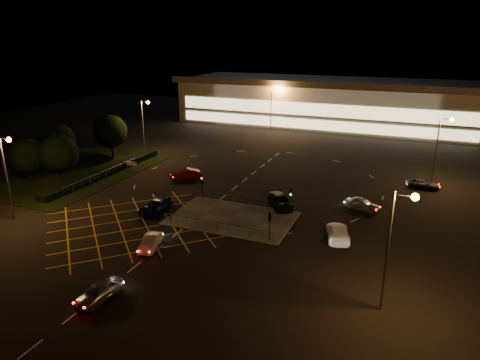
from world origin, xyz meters
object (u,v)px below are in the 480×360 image
at_px(signal_nw, 202,183).
at_px(signal_sw, 170,204).
at_px(car_near_silver, 99,292).
at_px(car_left_blue, 156,207).
at_px(car_far_dkgrey, 280,201).
at_px(signal_se, 270,221).
at_px(car_east_grey, 423,185).
at_px(car_approach_white, 338,232).
at_px(car_right_silver, 362,204).
at_px(car_queue_white, 150,242).
at_px(signal_ne, 291,196).
at_px(car_circ_red, 186,174).

bearing_deg(signal_nw, signal_sw, -90.00).
bearing_deg(car_near_silver, car_left_blue, 115.75).
xyz_separation_m(signal_sw, car_far_dkgrey, (10.14, 9.68, -1.58)).
xyz_separation_m(signal_se, car_east_grey, (14.93, 24.03, -1.75)).
distance_m(car_east_grey, car_approach_white, 22.36).
bearing_deg(car_east_grey, car_right_silver, 143.79).
relative_size(car_queue_white, car_left_blue, 0.76).
xyz_separation_m(car_left_blue, car_east_grey, (30.43, 21.89, -0.12)).
xyz_separation_m(signal_ne, car_approach_white, (6.58, -4.69, -1.58)).
relative_size(signal_se, car_right_silver, 0.72).
relative_size(signal_ne, car_far_dkgrey, 0.58).
bearing_deg(signal_se, signal_ne, -90.00).
bearing_deg(signal_nw, signal_se, -33.65).
relative_size(signal_sw, signal_se, 1.00).
distance_m(car_far_dkgrey, car_approach_white, 10.58).
bearing_deg(car_queue_white, signal_se, 15.19).
relative_size(car_near_silver, car_east_grey, 0.98).
bearing_deg(car_approach_white, signal_nw, -29.17).
distance_m(signal_se, signal_ne, 7.99).
bearing_deg(signal_nw, car_queue_white, -84.79).
xyz_separation_m(signal_se, car_left_blue, (-15.50, 2.14, -1.63)).
bearing_deg(car_queue_white, car_far_dkgrey, 46.11).
relative_size(signal_ne, car_left_blue, 0.59).
height_order(signal_sw, car_east_grey, signal_sw).
distance_m(signal_se, car_approach_white, 7.52).
distance_m(signal_nw, car_approach_white, 19.22).
relative_size(car_queue_white, car_east_grey, 0.91).
distance_m(car_near_silver, car_left_blue, 18.53).
distance_m(car_near_silver, car_far_dkgrey, 26.21).
height_order(signal_se, car_left_blue, signal_se).
distance_m(signal_nw, car_near_silver, 23.56).
relative_size(car_circ_red, car_approach_white, 0.82).
bearing_deg(signal_nw, car_far_dkgrey, 9.46).
bearing_deg(car_circ_red, signal_nw, -3.64).
distance_m(signal_se, car_far_dkgrey, 9.98).
xyz_separation_m(car_east_grey, car_approach_white, (-8.35, -20.74, 0.17)).
bearing_deg(car_circ_red, car_right_silver, 38.59).
distance_m(signal_sw, signal_nw, 7.99).
relative_size(car_left_blue, car_east_grey, 1.20).
bearing_deg(car_east_grey, car_queue_white, 135.38).
bearing_deg(car_left_blue, signal_ne, 17.45).
distance_m(signal_sw, car_left_blue, 4.42).
height_order(car_near_silver, car_east_grey, car_near_silver).
distance_m(signal_sw, signal_se, 12.00).
distance_m(signal_ne, car_east_grey, 21.98).
distance_m(car_far_dkgrey, car_right_silver, 10.22).
bearing_deg(signal_sw, signal_se, -180.00).
bearing_deg(car_circ_red, car_near_silver, -29.84).
relative_size(signal_se, car_near_silver, 0.73).
height_order(signal_nw, car_queue_white, signal_nw).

